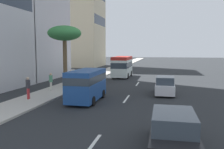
{
  "coord_description": "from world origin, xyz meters",
  "views": [
    {
      "loc": [
        -3.82,
        -2.92,
        4.16
      ],
      "look_at": [
        17.71,
        1.63,
        1.87
      ],
      "focal_mm": 38.32,
      "sensor_mm": 36.0,
      "label": 1
    }
  ],
  "objects_px": {
    "van_third": "(87,83)",
    "pedestrian_near_lamp": "(71,76)",
    "car_fourth": "(165,86)",
    "car_lead": "(173,132)",
    "pedestrian_by_tree": "(51,81)",
    "minibus_second": "(122,66)",
    "pedestrian_mid_block": "(28,87)",
    "palm_tree": "(65,34)"
  },
  "relations": [
    {
      "from": "pedestrian_near_lamp",
      "to": "palm_tree",
      "type": "xyz_separation_m",
      "value": [
        -1.79,
        -0.08,
        4.79
      ]
    },
    {
      "from": "car_fourth",
      "to": "pedestrian_near_lamp",
      "type": "height_order",
      "value": "pedestrian_near_lamp"
    },
    {
      "from": "car_lead",
      "to": "minibus_second",
      "type": "bearing_deg",
      "value": 13.99
    },
    {
      "from": "car_lead",
      "to": "pedestrian_near_lamp",
      "type": "relative_size",
      "value": 2.92
    },
    {
      "from": "van_third",
      "to": "pedestrian_mid_block",
      "type": "height_order",
      "value": "van_third"
    },
    {
      "from": "car_fourth",
      "to": "car_lead",
      "type": "bearing_deg",
      "value": -179.01
    },
    {
      "from": "pedestrian_near_lamp",
      "to": "pedestrian_mid_block",
      "type": "bearing_deg",
      "value": -116.15
    },
    {
      "from": "car_lead",
      "to": "palm_tree",
      "type": "distance_m",
      "value": 19.3
    },
    {
      "from": "minibus_second",
      "to": "van_third",
      "type": "distance_m",
      "value": 17.33
    },
    {
      "from": "minibus_second",
      "to": "pedestrian_by_tree",
      "type": "distance_m",
      "value": 14.87
    },
    {
      "from": "car_fourth",
      "to": "pedestrian_near_lamp",
      "type": "relative_size",
      "value": 2.7
    },
    {
      "from": "car_lead",
      "to": "car_fourth",
      "type": "height_order",
      "value": "car_lead"
    },
    {
      "from": "pedestrian_mid_block",
      "to": "pedestrian_by_tree",
      "type": "bearing_deg",
      "value": -62.76
    },
    {
      "from": "pedestrian_near_lamp",
      "to": "car_fourth",
      "type": "bearing_deg",
      "value": -45.41
    },
    {
      "from": "car_fourth",
      "to": "pedestrian_mid_block",
      "type": "xyz_separation_m",
      "value": [
        -5.33,
        10.93,
        0.38
      ]
    },
    {
      "from": "car_fourth",
      "to": "pedestrian_near_lamp",
      "type": "xyz_separation_m",
      "value": [
        3.85,
        10.9,
        0.24
      ]
    },
    {
      "from": "van_third",
      "to": "pedestrian_by_tree",
      "type": "xyz_separation_m",
      "value": [
        3.25,
        4.76,
        -0.33
      ]
    },
    {
      "from": "palm_tree",
      "to": "pedestrian_near_lamp",
      "type": "bearing_deg",
      "value": 2.68
    },
    {
      "from": "car_fourth",
      "to": "palm_tree",
      "type": "relative_size",
      "value": 0.65
    },
    {
      "from": "pedestrian_near_lamp",
      "to": "pedestrian_mid_block",
      "type": "relative_size",
      "value": 0.88
    },
    {
      "from": "minibus_second",
      "to": "car_lead",
      "type": "bearing_deg",
      "value": 13.99
    },
    {
      "from": "van_third",
      "to": "pedestrian_near_lamp",
      "type": "xyz_separation_m",
      "value": [
        8.29,
        4.69,
        -0.42
      ]
    },
    {
      "from": "minibus_second",
      "to": "pedestrian_mid_block",
      "type": "relative_size",
      "value": 3.44
    },
    {
      "from": "minibus_second",
      "to": "pedestrian_mid_block",
      "type": "bearing_deg",
      "value": -14.51
    },
    {
      "from": "van_third",
      "to": "pedestrian_mid_block",
      "type": "relative_size",
      "value": 2.79
    },
    {
      "from": "car_lead",
      "to": "minibus_second",
      "type": "relative_size",
      "value": 0.75
    },
    {
      "from": "car_fourth",
      "to": "palm_tree",
      "type": "height_order",
      "value": "palm_tree"
    },
    {
      "from": "pedestrian_by_tree",
      "to": "car_fourth",
      "type": "bearing_deg",
      "value": -27.98
    },
    {
      "from": "car_lead",
      "to": "pedestrian_mid_block",
      "type": "distance_m",
      "value": 13.51
    },
    {
      "from": "car_lead",
      "to": "pedestrian_by_tree",
      "type": "xyz_separation_m",
      "value": [
        11.76,
        11.2,
        0.32
      ]
    },
    {
      "from": "pedestrian_near_lamp",
      "to": "pedestrian_by_tree",
      "type": "distance_m",
      "value": 5.04
    },
    {
      "from": "minibus_second",
      "to": "car_fourth",
      "type": "bearing_deg",
      "value": 25.73
    },
    {
      "from": "car_fourth",
      "to": "pedestrian_mid_block",
      "type": "relative_size",
      "value": 2.38
    },
    {
      "from": "minibus_second",
      "to": "pedestrian_near_lamp",
      "type": "bearing_deg",
      "value": -27.38
    },
    {
      "from": "pedestrian_mid_block",
      "to": "palm_tree",
      "type": "bearing_deg",
      "value": -64.25
    },
    {
      "from": "van_third",
      "to": "pedestrian_near_lamp",
      "type": "distance_m",
      "value": 9.53
    },
    {
      "from": "pedestrian_near_lamp",
      "to": "van_third",
      "type": "bearing_deg",
      "value": -86.47
    },
    {
      "from": "car_lead",
      "to": "car_fourth",
      "type": "bearing_deg",
      "value": 0.99
    },
    {
      "from": "car_lead",
      "to": "palm_tree",
      "type": "bearing_deg",
      "value": 36.34
    },
    {
      "from": "car_fourth",
      "to": "pedestrian_by_tree",
      "type": "distance_m",
      "value": 11.04
    },
    {
      "from": "van_third",
      "to": "car_fourth",
      "type": "bearing_deg",
      "value": 125.55
    },
    {
      "from": "car_fourth",
      "to": "pedestrian_by_tree",
      "type": "bearing_deg",
      "value": 96.17
    }
  ]
}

